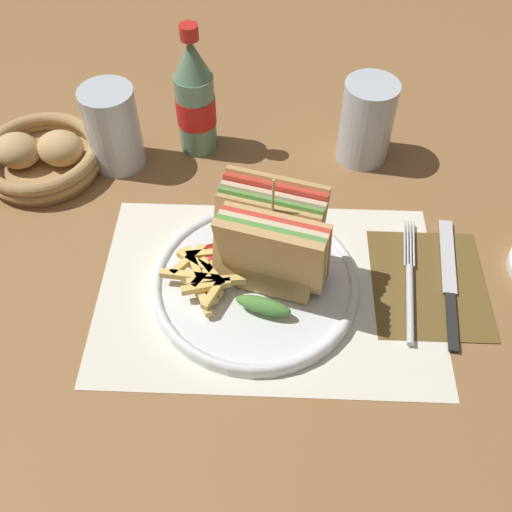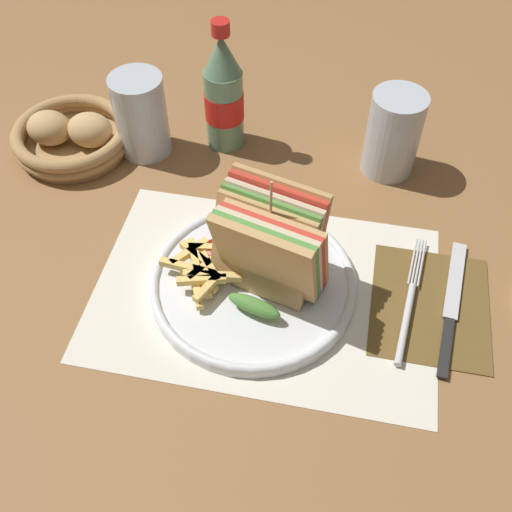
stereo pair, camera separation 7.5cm
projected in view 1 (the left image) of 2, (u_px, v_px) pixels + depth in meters
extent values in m
plane|color=olive|center=(235.00, 278.00, 0.78)|extent=(4.00, 4.00, 0.00)
cube|color=silver|center=(269.00, 290.00, 0.76)|extent=(0.43, 0.30, 0.00)
cylinder|color=white|center=(255.00, 285.00, 0.76)|extent=(0.26, 0.26, 0.01)
torus|color=white|center=(255.00, 281.00, 0.76)|extent=(0.26, 0.26, 0.01)
cube|color=tan|center=(271.00, 259.00, 0.69)|extent=(0.13, 0.07, 0.12)
cube|color=#518E3D|center=(273.00, 254.00, 0.69)|extent=(0.13, 0.07, 0.12)
cube|color=beige|center=(275.00, 250.00, 0.70)|extent=(0.13, 0.07, 0.12)
cube|color=red|center=(277.00, 246.00, 0.71)|extent=(0.13, 0.07, 0.12)
cube|color=tan|center=(279.00, 241.00, 0.72)|extent=(0.13, 0.07, 0.12)
ellipsoid|color=#518E3D|center=(263.00, 305.00, 0.71)|extent=(0.07, 0.04, 0.02)
cube|color=tan|center=(264.00, 250.00, 0.71)|extent=(0.13, 0.07, 0.12)
cube|color=#518E3D|center=(266.00, 243.00, 0.71)|extent=(0.13, 0.07, 0.12)
cube|color=beige|center=(268.00, 236.00, 0.72)|extent=(0.13, 0.07, 0.12)
cube|color=red|center=(271.00, 229.00, 0.72)|extent=(0.13, 0.07, 0.12)
cube|color=tan|center=(273.00, 223.00, 0.72)|extent=(0.13, 0.07, 0.12)
ellipsoid|color=#518E3D|center=(265.00, 271.00, 0.75)|extent=(0.07, 0.04, 0.02)
cylinder|color=tan|center=(272.00, 231.00, 0.69)|extent=(0.00, 0.00, 0.16)
cube|color=#E5C166|center=(205.00, 282.00, 0.74)|extent=(0.04, 0.06, 0.01)
cube|color=#E5C166|center=(202.00, 287.00, 0.74)|extent=(0.05, 0.03, 0.01)
cube|color=#E5C166|center=(201.00, 293.00, 0.73)|extent=(0.04, 0.07, 0.01)
cube|color=#E5C166|center=(204.00, 268.00, 0.76)|extent=(0.02, 0.06, 0.01)
cube|color=#E5C166|center=(213.00, 293.00, 0.72)|extent=(0.03, 0.05, 0.01)
cube|color=#E5C166|center=(188.00, 260.00, 0.75)|extent=(0.04, 0.05, 0.01)
cube|color=#E5C166|center=(205.00, 254.00, 0.76)|extent=(0.05, 0.02, 0.01)
cube|color=#E5C166|center=(212.00, 273.00, 0.74)|extent=(0.04, 0.05, 0.01)
cube|color=#E5C166|center=(216.00, 281.00, 0.73)|extent=(0.07, 0.02, 0.01)
cube|color=#E5C166|center=(194.00, 264.00, 0.75)|extent=(0.03, 0.05, 0.01)
cube|color=#E5C166|center=(192.00, 261.00, 0.75)|extent=(0.04, 0.03, 0.01)
cube|color=#E5C166|center=(206.00, 287.00, 0.73)|extent=(0.06, 0.02, 0.01)
cube|color=#E5C166|center=(204.00, 275.00, 0.74)|extent=(0.03, 0.04, 0.01)
cube|color=#E5C166|center=(189.00, 276.00, 0.74)|extent=(0.07, 0.02, 0.01)
ellipsoid|color=maroon|center=(215.00, 255.00, 0.77)|extent=(0.05, 0.04, 0.02)
cube|color=brown|center=(429.00, 282.00, 0.77)|extent=(0.15, 0.17, 0.00)
cylinder|color=silver|center=(410.00, 303.00, 0.74)|extent=(0.02, 0.12, 0.01)
cylinder|color=silver|center=(405.00, 243.00, 0.80)|extent=(0.01, 0.08, 0.00)
cylinder|color=silver|center=(408.00, 243.00, 0.80)|extent=(0.01, 0.08, 0.00)
cylinder|color=silver|center=(411.00, 243.00, 0.80)|extent=(0.01, 0.08, 0.00)
cylinder|color=silver|center=(414.00, 244.00, 0.80)|extent=(0.01, 0.08, 0.00)
cube|color=black|center=(452.00, 321.00, 0.73)|extent=(0.02, 0.09, 0.00)
cube|color=silver|center=(448.00, 255.00, 0.79)|extent=(0.03, 0.13, 0.00)
cylinder|color=slate|center=(196.00, 113.00, 0.90)|extent=(0.06, 0.06, 0.13)
cylinder|color=red|center=(196.00, 109.00, 0.89)|extent=(0.06, 0.06, 0.04)
cone|color=slate|center=(191.00, 58.00, 0.83)|extent=(0.05, 0.05, 0.06)
cylinder|color=red|center=(189.00, 32.00, 0.80)|extent=(0.03, 0.03, 0.02)
cylinder|color=silver|center=(367.00, 122.00, 0.88)|extent=(0.08, 0.08, 0.13)
cylinder|color=black|center=(363.00, 144.00, 0.91)|extent=(0.07, 0.07, 0.04)
cylinder|color=silver|center=(113.00, 128.00, 0.87)|extent=(0.08, 0.08, 0.13)
cylinder|color=#AD8451|center=(45.00, 165.00, 0.91)|extent=(0.17, 0.17, 0.01)
torus|color=#AD8451|center=(43.00, 160.00, 0.90)|extent=(0.18, 0.18, 0.02)
torus|color=#AD8451|center=(40.00, 152.00, 0.89)|extent=(0.18, 0.18, 0.02)
ellipsoid|color=tan|center=(60.00, 148.00, 0.88)|extent=(0.07, 0.06, 0.05)
ellipsoid|color=tan|center=(17.00, 151.00, 0.88)|extent=(0.07, 0.06, 0.05)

